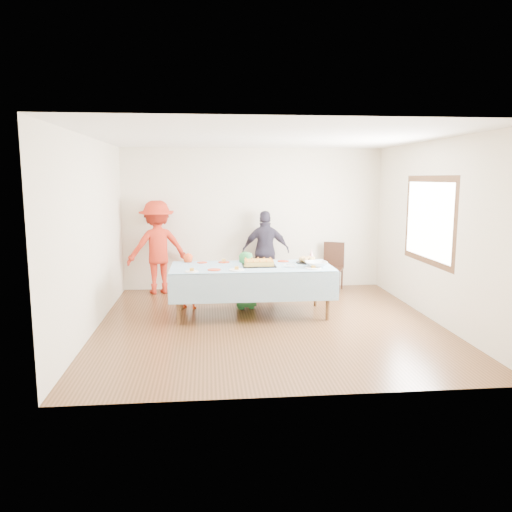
% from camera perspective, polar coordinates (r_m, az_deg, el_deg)
% --- Properties ---
extents(ground, '(5.00, 5.00, 0.00)m').
position_cam_1_polar(ground, '(7.47, 1.50, -7.73)').
color(ground, '#462B14').
rests_on(ground, ground).
extents(room_walls, '(5.04, 5.04, 2.72)m').
position_cam_1_polar(room_walls, '(7.17, 1.98, 5.98)').
color(room_walls, beige).
rests_on(room_walls, ground).
extents(party_table, '(2.50, 1.10, 0.78)m').
position_cam_1_polar(party_table, '(7.78, -0.51, -1.55)').
color(party_table, '#512F1C').
rests_on(party_table, ground).
extents(birthday_cake, '(0.51, 0.39, 0.09)m').
position_cam_1_polar(birthday_cake, '(7.77, 0.33, -0.82)').
color(birthday_cake, black).
rests_on(birthday_cake, party_table).
extents(rolls_tray, '(0.35, 0.35, 0.11)m').
position_cam_1_polar(rolls_tray, '(8.08, 5.85, -0.49)').
color(rolls_tray, black).
rests_on(rolls_tray, party_table).
extents(punch_bowl, '(0.35, 0.35, 0.08)m').
position_cam_1_polar(punch_bowl, '(7.74, 6.90, -0.94)').
color(punch_bowl, silver).
rests_on(punch_bowl, party_table).
extents(party_hat, '(0.11, 0.11, 0.19)m').
position_cam_1_polar(party_hat, '(8.35, 6.34, 0.15)').
color(party_hat, white).
rests_on(party_hat, party_table).
extents(fork_pile, '(0.24, 0.18, 0.07)m').
position_cam_1_polar(fork_pile, '(7.69, 3.86, -1.02)').
color(fork_pile, white).
rests_on(fork_pile, party_table).
extents(plate_red_far_a, '(0.16, 0.16, 0.01)m').
position_cam_1_polar(plate_red_far_a, '(8.10, -6.18, -0.74)').
color(plate_red_far_a, red).
rests_on(plate_red_far_a, party_table).
extents(plate_red_far_b, '(0.19, 0.19, 0.01)m').
position_cam_1_polar(plate_red_far_b, '(8.11, -3.70, -0.70)').
color(plate_red_far_b, red).
rests_on(plate_red_far_b, party_table).
extents(plate_red_far_c, '(0.20, 0.20, 0.01)m').
position_cam_1_polar(plate_red_far_c, '(8.17, -1.00, -0.61)').
color(plate_red_far_c, red).
rests_on(plate_red_far_c, party_table).
extents(plate_red_far_d, '(0.19, 0.19, 0.01)m').
position_cam_1_polar(plate_red_far_d, '(8.20, 3.12, -0.59)').
color(plate_red_far_d, red).
rests_on(plate_red_far_d, party_table).
extents(plate_red_near, '(0.20, 0.20, 0.01)m').
position_cam_1_polar(plate_red_near, '(7.45, -4.80, -1.57)').
color(plate_red_near, red).
rests_on(plate_red_near, party_table).
extents(plate_white_left, '(0.20, 0.20, 0.01)m').
position_cam_1_polar(plate_white_left, '(7.35, -7.34, -1.76)').
color(plate_white_left, white).
rests_on(plate_white_left, party_table).
extents(plate_white_mid, '(0.23, 0.23, 0.01)m').
position_cam_1_polar(plate_white_mid, '(7.42, -2.23, -1.58)').
color(plate_white_mid, white).
rests_on(plate_white_mid, party_table).
extents(plate_white_right, '(0.24, 0.24, 0.01)m').
position_cam_1_polar(plate_white_right, '(7.62, 6.56, -1.37)').
color(plate_white_right, white).
rests_on(plate_white_right, party_table).
extents(dining_chair, '(0.52, 0.52, 0.91)m').
position_cam_1_polar(dining_chair, '(9.70, 8.77, -0.86)').
color(dining_chair, black).
rests_on(dining_chair, ground).
extents(toddler_left, '(0.39, 0.32, 0.93)m').
position_cam_1_polar(toddler_left, '(8.28, -7.71, -2.83)').
color(toddler_left, '#DC451B').
rests_on(toddler_left, ground).
extents(toddler_mid, '(0.52, 0.40, 0.95)m').
position_cam_1_polar(toddler_mid, '(8.19, -1.15, -2.79)').
color(toddler_mid, '#287839').
rests_on(toddler_mid, ground).
extents(toddler_right, '(0.51, 0.45, 0.88)m').
position_cam_1_polar(toddler_right, '(8.58, -1.44, -2.50)').
color(toddler_right, '#A95F4F').
rests_on(toddler_right, ground).
extents(adult_left, '(1.25, 0.93, 1.73)m').
position_cam_1_polar(adult_left, '(9.43, -11.20, 0.99)').
color(adult_left, '#B52916').
rests_on(adult_left, ground).
extents(adult_right, '(0.92, 0.43, 1.53)m').
position_cam_1_polar(adult_right, '(9.46, 1.12, 0.57)').
color(adult_right, '#312D3E').
rests_on(adult_right, ground).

